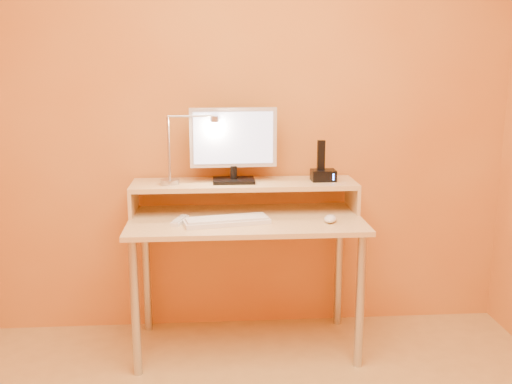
{
  "coord_description": "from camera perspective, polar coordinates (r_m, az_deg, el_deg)",
  "views": [
    {
      "loc": [
        -0.16,
        -1.73,
        1.51
      ],
      "look_at": [
        0.05,
        1.13,
        0.87
      ],
      "focal_mm": 41.03,
      "sensor_mm": 36.0,
      "label": 1
    }
  ],
  "objects": [
    {
      "name": "desk_shelf",
      "position": [
        3.13,
        -1.15,
        0.77
      ],
      "size": [
        1.2,
        0.3,
        0.02
      ],
      "primitive_type": "cube",
      "color": "#ECBD7C",
      "rests_on": "desk_lower"
    },
    {
      "name": "monitor_neck",
      "position": [
        3.11,
        -2.2,
        1.93
      ],
      "size": [
        0.04,
        0.04,
        0.07
      ],
      "primitive_type": "cylinder",
      "color": "black",
      "rests_on": "monitor_foot"
    },
    {
      "name": "shelf_riser_left",
      "position": [
        3.17,
        -11.86,
        -0.83
      ],
      "size": [
        0.02,
        0.3,
        0.14
      ],
      "primitive_type": "cube",
      "color": "#ECBD7C",
      "rests_on": "desk_lower"
    },
    {
      "name": "lamp_post",
      "position": [
        3.07,
        -8.51,
        4.24
      ],
      "size": [
        0.01,
        0.01,
        0.33
      ],
      "primitive_type": "cylinder",
      "color": "#B2B2B7",
      "rests_on": "lamp_base"
    },
    {
      "name": "phone_handset",
      "position": [
        3.15,
        6.36,
        3.59
      ],
      "size": [
        0.04,
        0.03,
        0.16
      ],
      "primitive_type": "cube",
      "rotation": [
        0.0,
        0.0,
        0.01
      ],
      "color": "black",
      "rests_on": "phone_dock"
    },
    {
      "name": "desk_lower",
      "position": [
        3.02,
        -0.98,
        -2.78
      ],
      "size": [
        1.2,
        0.6,
        0.02
      ],
      "primitive_type": "cube",
      "color": "#ECBD7C",
      "rests_on": "floor"
    },
    {
      "name": "lamp_bulb",
      "position": [
        3.04,
        -4.05,
        6.82
      ],
      "size": [
        0.03,
        0.03,
        0.0
      ],
      "primitive_type": "cylinder",
      "color": "#FFEAC6",
      "rests_on": "lamp_head"
    },
    {
      "name": "desk_leg_br",
      "position": [
        3.44,
        8.06,
        -7.27
      ],
      "size": [
        0.04,
        0.04,
        0.69
      ],
      "primitive_type": "cylinder",
      "color": "#B2B2B7",
      "rests_on": "floor"
    },
    {
      "name": "desk_leg_fr",
      "position": [
        2.99,
        10.1,
        -10.48
      ],
      "size": [
        0.04,
        0.04,
        0.69
      ],
      "primitive_type": "cylinder",
      "color": "#B2B2B7",
      "rests_on": "floor"
    },
    {
      "name": "monitor_back",
      "position": [
        3.12,
        -2.25,
        5.38
      ],
      "size": [
        0.41,
        0.03,
        0.27
      ],
      "primitive_type": "cube",
      "rotation": [
        0.0,
        0.0,
        0.04
      ],
      "color": "black",
      "rests_on": "monitor_panel"
    },
    {
      "name": "desk_leg_fl",
      "position": [
        2.93,
        -11.68,
        -11.05
      ],
      "size": [
        0.04,
        0.04,
        0.69
      ],
      "primitive_type": "cylinder",
      "color": "#B2B2B7",
      "rests_on": "floor"
    },
    {
      "name": "lamp_arm",
      "position": [
        3.04,
        -6.34,
        7.36
      ],
      "size": [
        0.24,
        0.01,
        0.01
      ],
      "primitive_type": "cylinder",
      "rotation": [
        0.0,
        1.57,
        0.0
      ],
      "color": "#B2B2B7",
      "rests_on": "lamp_post"
    },
    {
      "name": "remote_control",
      "position": [
        2.96,
        -7.42,
        -2.81
      ],
      "size": [
        0.09,
        0.17,
        0.02
      ],
      "primitive_type": "cube",
      "rotation": [
        0.0,
        0.0,
        -0.31
      ],
      "color": "silver",
      "rests_on": "desk_lower"
    },
    {
      "name": "desk_leg_bl",
      "position": [
        3.39,
        -10.62,
        -7.68
      ],
      "size": [
        0.04,
        0.04,
        0.69
      ],
      "primitive_type": "cylinder",
      "color": "#B2B2B7",
      "rests_on": "floor"
    },
    {
      "name": "mouse",
      "position": [
        2.96,
        7.26,
        -2.6
      ],
      "size": [
        0.09,
        0.12,
        0.04
      ],
      "primitive_type": "ellipsoid",
      "rotation": [
        0.0,
        0.0,
        -0.32
      ],
      "color": "white",
      "rests_on": "desk_lower"
    },
    {
      "name": "keyboard",
      "position": [
        2.92,
        -2.86,
        -2.89
      ],
      "size": [
        0.44,
        0.21,
        0.02
      ],
      "primitive_type": "cube",
      "rotation": [
        0.0,
        0.0,
        0.19
      ],
      "color": "silver",
      "rests_on": "desk_lower"
    },
    {
      "name": "shelf_riser_right",
      "position": [
        3.23,
        9.38,
        -0.48
      ],
      "size": [
        0.02,
        0.3,
        0.14
      ],
      "primitive_type": "cube",
      "color": "#ECBD7C",
      "rests_on": "desk_lower"
    },
    {
      "name": "wall_back",
      "position": [
        3.24,
        -1.34,
        8.01
      ],
      "size": [
        3.0,
        0.04,
        2.5
      ],
      "primitive_type": "cube",
      "color": "#CF863A",
      "rests_on": "floor"
    },
    {
      "name": "monitor_foot",
      "position": [
        3.12,
        -2.19,
        1.14
      ],
      "size": [
        0.22,
        0.16,
        0.02
      ],
      "primitive_type": "cube",
      "color": "black",
      "rests_on": "desk_shelf"
    },
    {
      "name": "phone_dock",
      "position": [
        3.17,
        6.58,
        1.63
      ],
      "size": [
        0.13,
        0.1,
        0.06
      ],
      "primitive_type": "cube",
      "rotation": [
        0.0,
        0.0,
        0.01
      ],
      "color": "black",
      "rests_on": "desk_shelf"
    },
    {
      "name": "phone_led",
      "position": [
        3.13,
        7.56,
        1.46
      ],
      "size": [
        0.01,
        0.0,
        0.04
      ],
      "primitive_type": "cube",
      "color": "#347DFF",
      "rests_on": "phone_dock"
    },
    {
      "name": "monitor_panel",
      "position": [
        3.1,
        -2.23,
        5.33
      ],
      "size": [
        0.46,
        0.05,
        0.31
      ],
      "primitive_type": "cube",
      "rotation": [
        0.0,
        0.0,
        0.04
      ],
      "color": "silver",
      "rests_on": "monitor_neck"
    },
    {
      "name": "lamp_head",
      "position": [
        3.04,
        -4.06,
        7.12
      ],
      "size": [
        0.04,
        0.04,
        0.03
      ],
      "primitive_type": "cylinder",
      "color": "#B2B2B7",
      "rests_on": "lamp_arm"
    },
    {
      "name": "monitor_screen",
      "position": [
        3.08,
        -2.22,
        5.29
      ],
      "size": [
        0.42,
        0.02,
        0.27
      ],
      "primitive_type": "cube",
      "rotation": [
        0.0,
        0.0,
        0.04
      ],
      "color": "#B7C4EF",
      "rests_on": "monitor_panel"
    },
    {
      "name": "lamp_base",
      "position": [
        3.1,
        -8.4,
        0.99
      ],
      "size": [
        0.1,
        0.1,
        0.02
      ],
      "primitive_type": "cylinder",
      "color": "#B2B2B7",
      "rests_on": "desk_shelf"
    }
  ]
}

